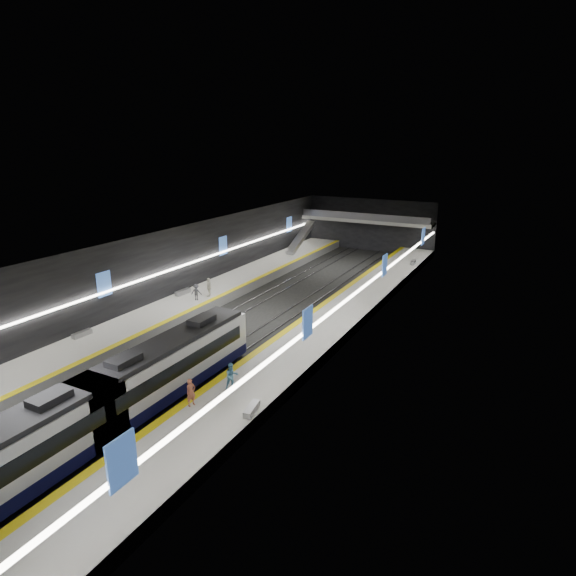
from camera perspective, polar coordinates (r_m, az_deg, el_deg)
The scene contains 26 objects.
ground at distance 46.15m, azimuth -4.57°, elevation -4.01°, with size 70.00×70.00×0.00m, color black.
ceiling at distance 43.89m, azimuth -4.82°, elevation 5.77°, with size 20.00×70.00×0.04m, color beige.
wall_left at distance 50.77m, azimuth -14.28°, elevation 2.23°, with size 0.04×70.00×8.00m, color black.
wall_right at distance 40.58m, azimuth 7.32°, elevation -1.12°, with size 0.04×70.00×8.00m, color black.
wall_back at distance 75.96m, azimuth 9.70°, elevation 7.39°, with size 20.00×0.04×8.00m, color black.
platform_left at distance 50.18m, azimuth -11.85°, elevation -1.96°, with size 5.00×70.00×1.00m, color slate.
tile_surface_left at distance 50.02m, azimuth -11.89°, elevation -1.40°, with size 5.00×70.00×0.02m, color #B1B0AB.
tactile_strip_left at distance 48.70m, azimuth -9.88°, elevation -1.79°, with size 0.60×70.00×0.02m, color yellow.
platform_right at distance 42.66m, azimuth 4.00°, elevation -5.10°, with size 5.00×70.00×1.00m, color slate.
tile_surface_right at distance 42.47m, azimuth 4.01°, elevation -4.46°, with size 5.00×70.00×0.02m, color #B1B0AB.
tactile_strip_right at distance 43.33m, azimuth 1.35°, elevation -3.96°, with size 0.60×70.00×0.02m, color yellow.
rails at distance 46.12m, azimuth -4.57°, elevation -3.94°, with size 6.52×70.00×0.12m.
train at distance 29.91m, azimuth -22.05°, elevation -13.12°, with size 2.69×27.51×3.60m.
ad_posters at distance 45.53m, azimuth -4.04°, elevation 1.67°, with size 19.94×53.50×2.20m.
cove_light_left at distance 50.69m, azimuth -14.09°, elevation 1.99°, with size 0.25×68.60×0.12m, color white.
cove_light_right at distance 40.70m, azimuth 7.05°, elevation -1.35°, with size 0.25×68.60×0.12m, color white.
mezzanine_bridge at distance 73.85m, azimuth 9.22°, elevation 7.95°, with size 20.00×3.00×1.50m.
escalator at distance 70.74m, azimuth 1.51°, elevation 6.00°, with size 1.20×8.00×0.60m, color #99999E.
bench_left_near at distance 43.60m, azimuth -23.23°, elevation -5.02°, with size 0.48×1.71×0.42m, color #99999E.
bench_left_far at distance 51.89m, azimuth -12.35°, elevation -0.49°, with size 0.54×1.93×0.47m, color #99999E.
bench_right_near at distance 29.79m, azimuth -4.33°, elevation -14.12°, with size 0.47×1.70×0.42m, color #99999E.
bench_right_far at distance 65.25m, azimuth 14.61°, elevation 2.96°, with size 0.49×1.75×0.43m, color #99999E.
passenger_right_a at distance 30.60m, azimuth -11.43°, elevation -12.06°, with size 0.65×0.42×1.77m, color #AA5A3F.
passenger_right_b at distance 32.02m, azimuth -6.69°, elevation -10.36°, with size 0.89×0.69×1.83m, color #528FB3.
passenger_left_a at distance 50.46m, azimuth -9.34°, elevation 0.07°, with size 1.16×0.48×1.98m, color beige.
passenger_left_b at distance 49.56m, azimuth -10.81°, elevation -0.50°, with size 1.09×0.63×1.68m, color #393940.
Camera 1 is at (23.28, -36.18, 16.69)m, focal length 30.00 mm.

